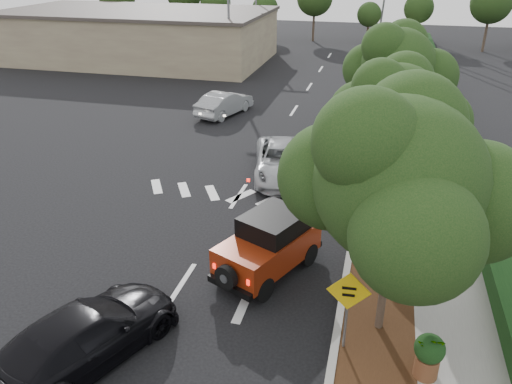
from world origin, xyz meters
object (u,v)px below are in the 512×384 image
(red_jeep, at_px, (272,243))
(black_suv_oncoming, at_px, (86,335))
(silver_suv_ahead, at_px, (283,161))
(speed_hump_sign, at_px, (348,301))

(red_jeep, height_order, black_suv_oncoming, red_jeep)
(red_jeep, bearing_deg, silver_suv_ahead, 123.37)
(red_jeep, height_order, speed_hump_sign, speed_hump_sign)
(silver_suv_ahead, height_order, black_suv_oncoming, black_suv_oncoming)
(silver_suv_ahead, xyz_separation_m, black_suv_oncoming, (-2.29, -11.55, 0.00))
(red_jeep, relative_size, black_suv_oncoming, 0.79)
(black_suv_oncoming, relative_size, speed_hump_sign, 2.22)
(red_jeep, distance_m, silver_suv_ahead, 7.03)
(red_jeep, height_order, silver_suv_ahead, red_jeep)
(silver_suv_ahead, xyz_separation_m, speed_hump_sign, (3.53, -9.81, 0.80))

